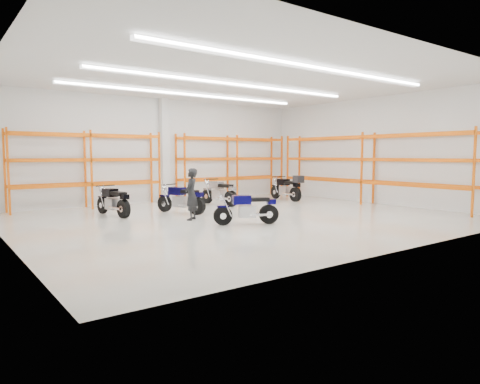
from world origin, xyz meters
TOP-DOWN VIEW (x-y plane):
  - ground at (0.00, 0.00)m, footprint 14.00×14.00m
  - room_shell at (0.00, 0.03)m, footprint 14.02×12.02m
  - motorcycle_main at (-0.76, -1.29)m, footprint 1.84×0.98m
  - motorcycle_back_a at (-3.39, 2.80)m, footprint 0.68×2.07m
  - motorcycle_back_b at (-1.20, 2.00)m, footprint 0.98×1.99m
  - motorcycle_back_c at (1.24, 3.27)m, footprint 0.72×2.17m
  - motorcycle_back_d at (4.72, 3.00)m, footprint 0.72×2.26m
  - standing_man at (-1.71, 0.50)m, footprint 0.71×0.69m
  - structural_column at (0.00, 5.82)m, footprint 0.32×0.32m
  - pallet_racking_back_left at (-3.40, 5.48)m, footprint 5.67×0.87m
  - pallet_racking_back_right at (3.40, 5.48)m, footprint 5.67×0.87m
  - pallet_racking_side at (6.48, 0.00)m, footprint 0.87×9.07m

SIDE VIEW (x-z plane):
  - ground at x=0.00m, z-range 0.00..0.00m
  - motorcycle_main at x=-0.76m, z-range -0.03..0.94m
  - motorcycle_back_a at x=-3.39m, z-range -0.03..0.99m
  - motorcycle_back_b at x=-1.20m, z-range -0.03..0.99m
  - motorcycle_back_c at x=1.24m, z-range -0.03..1.03m
  - motorcycle_back_d at x=4.72m, z-range -0.02..1.13m
  - standing_man at x=-1.71m, z-range 0.00..1.64m
  - pallet_racking_back_left at x=-3.40m, z-range 0.29..3.29m
  - pallet_racking_back_right at x=3.40m, z-range 0.29..3.29m
  - pallet_racking_side at x=6.48m, z-range 0.31..3.31m
  - structural_column at x=0.00m, z-range 0.00..4.50m
  - room_shell at x=0.00m, z-range 1.03..5.54m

